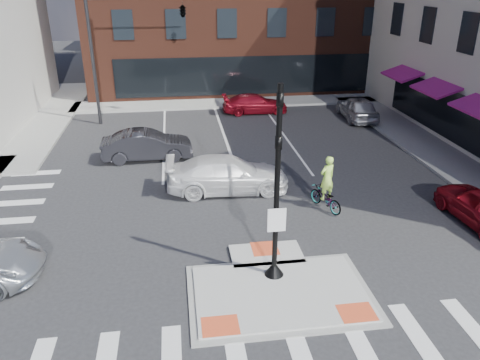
{
  "coord_description": "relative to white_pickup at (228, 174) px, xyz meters",
  "views": [
    {
      "loc": [
        -2.76,
        -11.49,
        8.7
      ],
      "look_at": [
        -0.62,
        3.54,
        2.0
      ],
      "focal_mm": 35.0,
      "sensor_mm": 36.0,
      "label": 1
    }
  ],
  "objects": [
    {
      "name": "ground",
      "position": [
        0.68,
        -7.0,
        -0.76
      ],
      "size": [
        120.0,
        120.0,
        0.0
      ],
      "primitive_type": "plane",
      "color": "#28282B",
      "rests_on": "ground"
    },
    {
      "name": "refuge_island",
      "position": [
        0.68,
        -7.26,
        -0.71
      ],
      "size": [
        5.4,
        4.65,
        0.13
      ],
      "color": "gray",
      "rests_on": "ground"
    },
    {
      "name": "sidewalk_e",
      "position": [
        11.48,
        3.0,
        -0.69
      ],
      "size": [
        3.0,
        24.0,
        0.15
      ],
      "primitive_type": "cube",
      "color": "gray",
      "rests_on": "ground"
    },
    {
      "name": "sidewalk_n",
      "position": [
        3.68,
        15.0,
        -0.69
      ],
      "size": [
        26.0,
        3.0,
        0.15
      ],
      "primitive_type": "cube",
      "color": "gray",
      "rests_on": "ground"
    },
    {
      "name": "building_far_left",
      "position": [
        -3.32,
        45.0,
        4.24
      ],
      "size": [
        10.0,
        12.0,
        10.0
      ],
      "primitive_type": "cube",
      "color": "slate",
      "rests_on": "ground"
    },
    {
      "name": "signal_pole",
      "position": [
        0.68,
        -6.6,
        1.59
      ],
      "size": [
        0.6,
        0.6,
        5.98
      ],
      "color": "black",
      "rests_on": "refuge_island"
    },
    {
      "name": "mast_arm_signal",
      "position": [
        -2.8,
        11.0,
        5.44
      ],
      "size": [
        6.1,
        2.24,
        8.0
      ],
      "color": "black",
      "rests_on": "ground"
    },
    {
      "name": "white_pickup",
      "position": [
        0.0,
        0.0,
        0.0
      ],
      "size": [
        5.34,
        2.32,
        1.53
      ],
      "primitive_type": "imported",
      "rotation": [
        0.0,
        0.0,
        1.54
      ],
      "color": "white",
      "rests_on": "ground"
    },
    {
      "name": "bg_car_dark",
      "position": [
        -3.61,
        4.35,
        -0.02
      ],
      "size": [
        4.59,
        1.75,
        1.49
      ],
      "primitive_type": "imported",
      "rotation": [
        0.0,
        0.0,
        1.61
      ],
      "color": "#29292E",
      "rests_on": "ground"
    },
    {
      "name": "bg_car_silver",
      "position": [
        9.59,
        9.72,
        -0.01
      ],
      "size": [
        2.02,
        4.52,
        1.51
      ],
      "primitive_type": "imported",
      "rotation": [
        0.0,
        0.0,
        3.09
      ],
      "color": "#B8BABF",
      "rests_on": "ground"
    },
    {
      "name": "bg_car_red",
      "position": [
        3.29,
        12.18,
        -0.13
      ],
      "size": [
        4.42,
        1.83,
        1.28
      ],
      "primitive_type": "imported",
      "rotation": [
        0.0,
        0.0,
        1.58
      ],
      "color": "maroon",
      "rests_on": "ground"
    },
    {
      "name": "cyclist",
      "position": [
        3.68,
        -2.31,
        -0.0
      ],
      "size": [
        1.29,
        1.91,
        2.27
      ],
      "rotation": [
        0.0,
        0.0,
        3.54
      ],
      "color": "#3F3F44",
      "rests_on": "ground"
    }
  ]
}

